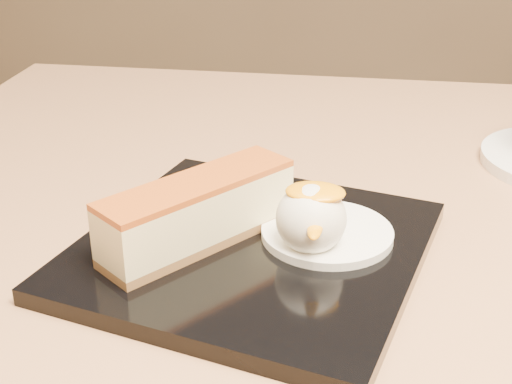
# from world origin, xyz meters

# --- Properties ---
(dessert_plate) EXTENTS (0.27, 0.27, 0.01)m
(dessert_plate) POSITION_xyz_m (-0.04, -0.04, 0.73)
(dessert_plate) COLOR black
(dessert_plate) RESTS_ON table
(cheesecake) EXTENTS (0.12, 0.13, 0.05)m
(cheesecake) POSITION_xyz_m (-0.08, -0.04, 0.75)
(cheesecake) COLOR brown
(cheesecake) RESTS_ON dessert_plate
(cream_smear) EXTENTS (0.09, 0.09, 0.01)m
(cream_smear) POSITION_xyz_m (0.01, -0.02, 0.73)
(cream_smear) COLOR white
(cream_smear) RESTS_ON dessert_plate
(ice_cream_scoop) EXTENTS (0.05, 0.05, 0.05)m
(ice_cream_scoop) POSITION_xyz_m (-0.00, -0.04, 0.76)
(ice_cream_scoop) COLOR white
(ice_cream_scoop) RESTS_ON cream_smear
(mango_sauce) EXTENTS (0.04, 0.03, 0.01)m
(mango_sauce) POSITION_xyz_m (-0.00, -0.04, 0.77)
(mango_sauce) COLOR #FF9A08
(mango_sauce) RESTS_ON ice_cream_scoop
(mint_sprig) EXTENTS (0.03, 0.02, 0.00)m
(mint_sprig) POSITION_xyz_m (-0.02, -0.00, 0.74)
(mint_sprig) COLOR green
(mint_sprig) RESTS_ON cream_smear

